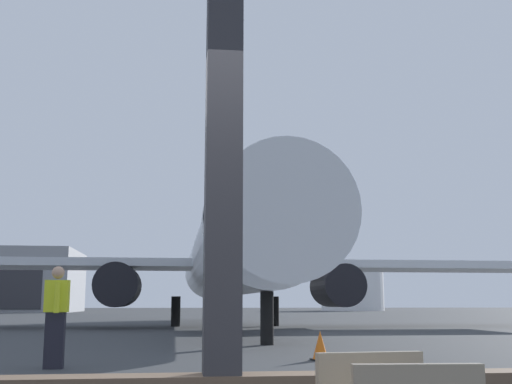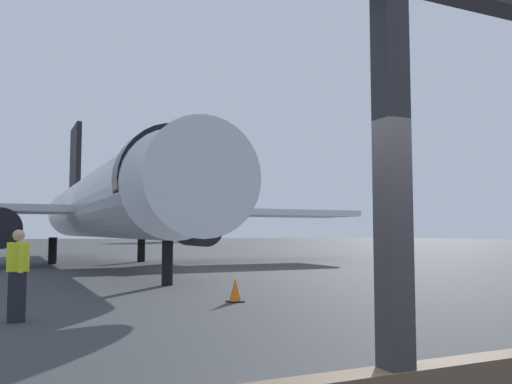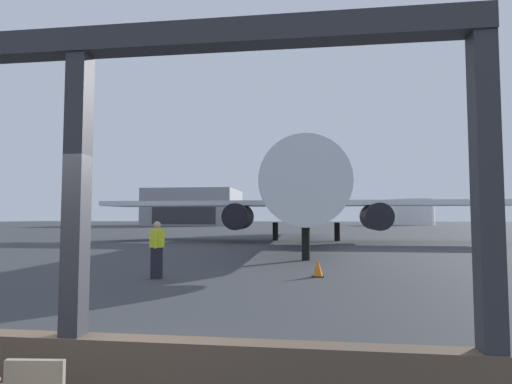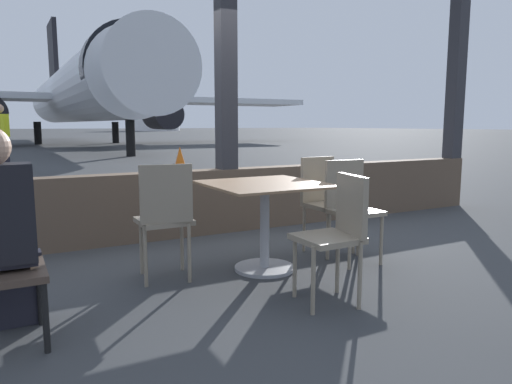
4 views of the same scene
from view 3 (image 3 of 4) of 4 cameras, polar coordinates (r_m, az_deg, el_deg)
ground_plane at (r=43.81m, az=4.20°, el=-5.97°), size 220.00×220.00×0.00m
window_frame at (r=4.39m, az=-24.43°, el=-11.11°), size 7.85×0.24×3.77m
airplane at (r=29.88m, az=7.09°, el=-1.05°), size 31.10×32.13×9.93m
ground_crew_worker at (r=12.69m, az=-13.95°, el=-7.87°), size 0.40×0.56×1.74m
traffic_cone at (r=12.93m, az=8.79°, el=-10.67°), size 0.36×0.36×0.57m
distant_hangar at (r=88.22m, az=-8.74°, el=-2.20°), size 18.56×16.01×7.68m
fuel_storage_tank at (r=96.53m, az=21.41°, el=-2.68°), size 9.25×9.25×5.74m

